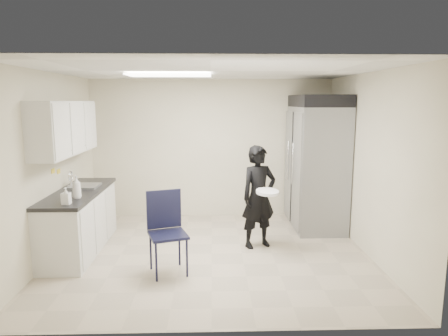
{
  "coord_description": "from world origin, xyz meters",
  "views": [
    {
      "loc": [
        0.01,
        -5.53,
        2.2
      ],
      "look_at": [
        0.19,
        0.2,
        1.23
      ],
      "focal_mm": 32.0,
      "sensor_mm": 36.0,
      "label": 1
    }
  ],
  "objects_px": {
    "lower_counter": "(80,222)",
    "commercial_fridge": "(316,168)",
    "folding_chair": "(168,235)",
    "man_tuxedo": "(259,197)"
  },
  "relations": [
    {
      "from": "commercial_fridge",
      "to": "lower_counter",
      "type": "bearing_deg",
      "value": -164.12
    },
    {
      "from": "lower_counter",
      "to": "folding_chair",
      "type": "distance_m",
      "value": 1.63
    },
    {
      "from": "lower_counter",
      "to": "folding_chair",
      "type": "relative_size",
      "value": 1.85
    },
    {
      "from": "lower_counter",
      "to": "commercial_fridge",
      "type": "distance_m",
      "value": 3.98
    },
    {
      "from": "lower_counter",
      "to": "commercial_fridge",
      "type": "height_order",
      "value": "commercial_fridge"
    },
    {
      "from": "lower_counter",
      "to": "man_tuxedo",
      "type": "distance_m",
      "value": 2.68
    },
    {
      "from": "lower_counter",
      "to": "commercial_fridge",
      "type": "bearing_deg",
      "value": 15.88
    },
    {
      "from": "man_tuxedo",
      "to": "lower_counter",
      "type": "bearing_deg",
      "value": 158.76
    },
    {
      "from": "lower_counter",
      "to": "commercial_fridge",
      "type": "xyz_separation_m",
      "value": [
        3.78,
        1.07,
        0.62
      ]
    },
    {
      "from": "commercial_fridge",
      "to": "folding_chair",
      "type": "relative_size",
      "value": 2.05
    }
  ]
}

